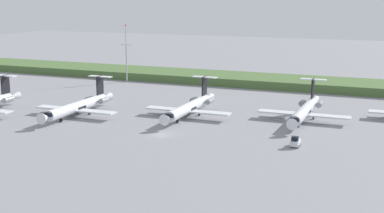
{
  "coord_description": "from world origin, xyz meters",
  "views": [
    {
      "loc": [
        50.23,
        -104.57,
        31.0
      ],
      "look_at": [
        0.0,
        17.99,
        3.0
      ],
      "focal_mm": 49.69,
      "sensor_mm": 36.0,
      "label": 1
    }
  ],
  "objects": [
    {
      "name": "ground_plane",
      "position": [
        0.0,
        30.0,
        0.0
      ],
      "size": [
        500.0,
        500.0,
        0.0
      ],
      "primitive_type": "plane",
      "color": "gray"
    },
    {
      "name": "antenna_mast",
      "position": [
        -43.55,
        62.15,
        8.59
      ],
      "size": [
        4.4,
        0.5,
        20.58
      ],
      "color": "#B2B2B7",
      "rests_on": "ground"
    },
    {
      "name": "regional_jet_second",
      "position": [
        -28.38,
        9.5,
        2.54
      ],
      "size": [
        22.81,
        31.0,
        9.0
      ],
      "color": "silver",
      "rests_on": "ground"
    },
    {
      "name": "baggage_tug",
      "position": [
        29.81,
        1.86,
        1.0
      ],
      "size": [
        1.72,
        3.2,
        2.3
      ],
      "color": "silver",
      "rests_on": "ground"
    },
    {
      "name": "regional_jet_third",
      "position": [
        -1.18,
        19.43,
        2.54
      ],
      "size": [
        22.81,
        31.0,
        9.0
      ],
      "color": "silver",
      "rests_on": "ground"
    },
    {
      "name": "regional_jet_fourth",
      "position": [
        27.15,
        26.58,
        2.54
      ],
      "size": [
        22.81,
        31.0,
        9.0
      ],
      "color": "silver",
      "rests_on": "ground"
    },
    {
      "name": "grass_berm",
      "position": [
        0.0,
        74.88,
        1.41
      ],
      "size": [
        320.0,
        20.0,
        2.82
      ],
      "primitive_type": "cube",
      "color": "#4C6B38",
      "rests_on": "ground"
    }
  ]
}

